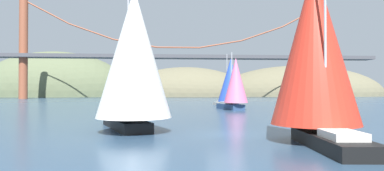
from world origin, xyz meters
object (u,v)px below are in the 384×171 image
sailboat_scarlet_sail (315,48)px  sailboat_white_mainsail (134,56)px  sailboat_blue_spinnaker (230,81)px  sailboat_pink_spinnaker (235,83)px

sailboat_scarlet_sail → sailboat_white_mainsail: sailboat_white_mainsail is taller
sailboat_blue_spinnaker → sailboat_pink_spinnaker: sailboat_blue_spinnaker is taller
sailboat_scarlet_sail → sailboat_blue_spinnaker: (3.20, 42.50, -0.85)m
sailboat_blue_spinnaker → sailboat_white_mainsail: 39.76m
sailboat_blue_spinnaker → sailboat_pink_spinnaker: size_ratio=1.12×
sailboat_scarlet_sail → sailboat_pink_spinnaker: 31.18m
sailboat_pink_spinnaker → sailboat_scarlet_sail: bearing=-93.2°
sailboat_white_mainsail → sailboat_pink_spinnaker: size_ratio=1.36×
sailboat_scarlet_sail → sailboat_white_mainsail: (-10.87, 5.33, -0.05)m
sailboat_blue_spinnaker → sailboat_scarlet_sail: bearing=-94.3°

